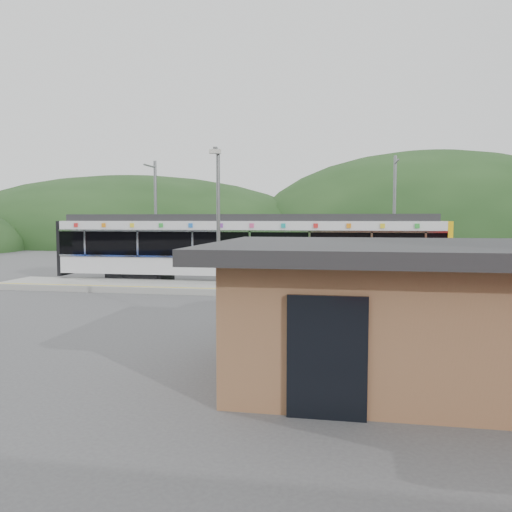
# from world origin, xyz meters

# --- Properties ---
(ground) EXTENTS (120.00, 120.00, 0.00)m
(ground) POSITION_xyz_m (0.00, 0.00, 0.00)
(ground) COLOR #4C4C4F
(ground) RESTS_ON ground
(hills) EXTENTS (146.00, 149.00, 26.00)m
(hills) POSITION_xyz_m (6.19, 5.29, 0.00)
(hills) COLOR #1E3D19
(hills) RESTS_ON ground
(platform) EXTENTS (26.00, 3.20, 0.30)m
(platform) POSITION_xyz_m (0.00, 3.30, 0.15)
(platform) COLOR #9E9E99
(platform) RESTS_ON ground
(yellow_line) EXTENTS (26.00, 0.10, 0.01)m
(yellow_line) POSITION_xyz_m (0.00, 2.00, 0.30)
(yellow_line) COLOR yellow
(yellow_line) RESTS_ON platform
(train) EXTENTS (20.44, 3.01, 3.74)m
(train) POSITION_xyz_m (-0.90, 6.00, 2.06)
(train) COLOR black
(train) RESTS_ON ground
(catenary_mast_west) EXTENTS (0.18, 1.80, 7.00)m
(catenary_mast_west) POSITION_xyz_m (-7.00, 8.56, 3.65)
(catenary_mast_west) COLOR slate
(catenary_mast_west) RESTS_ON ground
(catenary_mast_east) EXTENTS (0.18, 1.80, 7.00)m
(catenary_mast_east) POSITION_xyz_m (7.00, 8.56, 3.65)
(catenary_mast_east) COLOR slate
(catenary_mast_east) RESTS_ON ground
(station_shelter) EXTENTS (9.20, 6.20, 3.00)m
(station_shelter) POSITION_xyz_m (6.00, -9.01, 1.55)
(station_shelter) COLOR brown
(station_shelter) RESTS_ON ground
(lamp_post) EXTENTS (0.37, 1.03, 5.70)m
(lamp_post) POSITION_xyz_m (0.30, -4.78, 3.41)
(lamp_post) COLOR slate
(lamp_post) RESTS_ON ground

